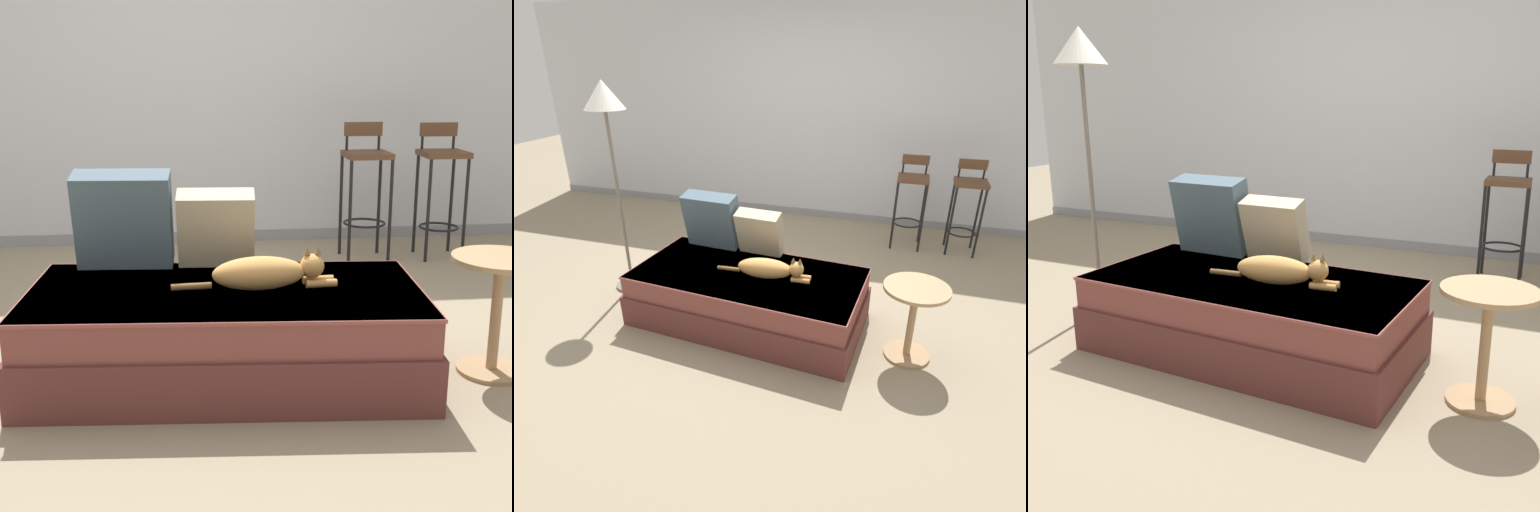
% 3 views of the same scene
% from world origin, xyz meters
% --- Properties ---
extents(ground_plane, '(16.00, 16.00, 0.00)m').
position_xyz_m(ground_plane, '(0.00, 0.00, 0.00)').
color(ground_plane, gray).
rests_on(ground_plane, ground).
extents(wall_back_panel, '(8.00, 0.10, 2.60)m').
position_xyz_m(wall_back_panel, '(0.00, 2.25, 1.30)').
color(wall_back_panel, silver).
rests_on(wall_back_panel, ground).
extents(wall_baseboard_trim, '(8.00, 0.02, 0.09)m').
position_xyz_m(wall_baseboard_trim, '(0.00, 2.20, 0.04)').
color(wall_baseboard_trim, gray).
rests_on(wall_baseboard_trim, ground).
extents(couch, '(1.85, 1.03, 0.43)m').
position_xyz_m(couch, '(0.00, -0.40, 0.22)').
color(couch, brown).
rests_on(couch, ground).
extents(throw_pillow_corner, '(0.48, 0.29, 0.49)m').
position_xyz_m(throw_pillow_corner, '(-0.46, -0.01, 0.67)').
color(throw_pillow_corner, '#4C6070').
rests_on(throw_pillow_corner, couch).
extents(throw_pillow_middle, '(0.39, 0.26, 0.40)m').
position_xyz_m(throw_pillow_middle, '(-0.02, -0.05, 0.62)').
color(throw_pillow_middle, beige).
rests_on(throw_pillow_middle, couch).
extents(cat, '(0.74, 0.20, 0.19)m').
position_xyz_m(cat, '(0.18, -0.43, 0.50)').
color(cat, tan).
rests_on(cat, couch).
extents(bar_stool_near_window, '(0.32, 0.32, 0.99)m').
position_xyz_m(bar_stool_near_window, '(1.16, 1.57, 0.61)').
color(bar_stool_near_window, black).
rests_on(bar_stool_near_window, ground).
extents(side_table, '(0.44, 0.44, 0.56)m').
position_xyz_m(side_table, '(1.24, -0.49, 0.37)').
color(side_table, tan).
rests_on(side_table, ground).
extents(floor_lamp, '(0.32, 0.32, 1.79)m').
position_xyz_m(floor_lamp, '(-1.23, -0.21, 1.52)').
color(floor_lamp, slate).
rests_on(floor_lamp, ground).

